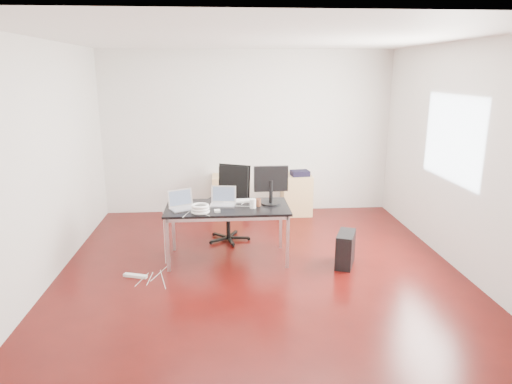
{
  "coord_description": "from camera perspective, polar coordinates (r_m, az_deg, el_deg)",
  "views": [
    {
      "loc": [
        -0.44,
        -5.41,
        2.43
      ],
      "look_at": [
        0.0,
        0.55,
        0.85
      ],
      "focal_mm": 32.0,
      "sensor_mm": 36.0,
      "label": 1
    }
  ],
  "objects": [
    {
      "name": "navy_garment",
      "position": [
        7.87,
        5.52,
        2.36
      ],
      "size": [
        0.33,
        0.28,
        0.09
      ],
      "primitive_type": "cube",
      "rotation": [
        0.0,
        0.0,
        0.13
      ],
      "color": "black",
      "rests_on": "filing_cabinet_right"
    },
    {
      "name": "room_shell",
      "position": [
        5.53,
        0.8,
        4.11
      ],
      "size": [
        5.0,
        5.0,
        5.0
      ],
      "color": "#380806",
      "rests_on": "ground"
    },
    {
      "name": "filing_cabinet_right",
      "position": [
        8.02,
        5.07,
        -0.29
      ],
      "size": [
        0.5,
        0.5,
        0.7
      ],
      "primitive_type": "cube",
      "color": "tan",
      "rests_on": "ground"
    },
    {
      "name": "cable_coil",
      "position": [
        5.71,
        -6.99,
        -2.09
      ],
      "size": [
        0.24,
        0.24,
        0.11
      ],
      "rotation": [
        0.0,
        0.0,
        0.37
      ],
      "color": "white",
      "rests_on": "desk"
    },
    {
      "name": "laptop_right",
      "position": [
        6.02,
        -4.14,
        -1.07
      ],
      "size": [
        0.36,
        0.3,
        0.23
      ],
      "rotation": [
        0.0,
        0.0,
        -0.14
      ],
      "color": "silver",
      "rests_on": "desk"
    },
    {
      "name": "power_strip",
      "position": [
        5.85,
        -14.85,
        -10.09
      ],
      "size": [
        0.3,
        0.15,
        0.04
      ],
      "primitive_type": "cube",
      "rotation": [
        0.0,
        0.0,
        -0.32
      ],
      "color": "white",
      "rests_on": "ground"
    },
    {
      "name": "filing_cabinet_left",
      "position": [
        7.92,
        -3.62,
        -0.46
      ],
      "size": [
        0.5,
        0.5,
        0.7
      ],
      "primitive_type": "cube",
      "color": "tan",
      "rests_on": "ground"
    },
    {
      "name": "keyboard",
      "position": [
        6.16,
        -2.09,
        -1.12
      ],
      "size": [
        0.45,
        0.18,
        0.02
      ],
      "primitive_type": "cube",
      "rotation": [
        0.0,
        0.0,
        0.09
      ],
      "color": "white",
      "rests_on": "desk"
    },
    {
      "name": "monitor",
      "position": [
        6.0,
        1.88,
        1.15
      ],
      "size": [
        0.45,
        0.26,
        0.51
      ],
      "rotation": [
        0.0,
        0.0,
        0.03
      ],
      "color": "black",
      "rests_on": "desk"
    },
    {
      "name": "cup_white",
      "position": [
        5.86,
        -0.4,
        -1.45
      ],
      "size": [
        0.1,
        0.1,
        0.12
      ],
      "primitive_type": "cylinder",
      "rotation": [
        0.0,
        0.0,
        0.36
      ],
      "color": "white",
      "rests_on": "desk"
    },
    {
      "name": "cup_brown",
      "position": [
        5.94,
        0.26,
        -1.31
      ],
      "size": [
        0.1,
        0.1,
        0.1
      ],
      "primitive_type": "cylinder",
      "rotation": [
        0.0,
        0.0,
        -0.39
      ],
      "color": "#542D1D",
      "rests_on": "desk"
    },
    {
      "name": "power_adapter",
      "position": [
        5.73,
        -4.87,
        -2.36
      ],
      "size": [
        0.08,
        0.08,
        0.03
      ],
      "primitive_type": "cube",
      "rotation": [
        0.0,
        0.0,
        0.12
      ],
      "color": "white",
      "rests_on": "desk"
    },
    {
      "name": "pc_tower",
      "position": [
        6.02,
        11.11,
        -7.02
      ],
      "size": [
        0.36,
        0.49,
        0.44
      ],
      "primitive_type": "cube",
      "rotation": [
        0.0,
        0.0,
        -0.4
      ],
      "color": "black",
      "rests_on": "ground"
    },
    {
      "name": "wastebasket",
      "position": [
        8.0,
        -1.64,
        -1.83
      ],
      "size": [
        0.24,
        0.24,
        0.28
      ],
      "primitive_type": "cylinder",
      "rotation": [
        0.0,
        0.0,
        -0.02
      ],
      "color": "black",
      "rests_on": "ground"
    },
    {
      "name": "desk",
      "position": [
        5.97,
        -3.59,
        -2.3
      ],
      "size": [
        1.6,
        0.8,
        0.73
      ],
      "color": "black",
      "rests_on": "ground"
    },
    {
      "name": "laptop_left",
      "position": [
        5.92,
        -9.19,
        -1.52
      ],
      "size": [
        0.41,
        0.38,
        0.23
      ],
      "rotation": [
        0.0,
        0.0,
        0.48
      ],
      "color": "silver",
      "rests_on": "desk"
    },
    {
      "name": "office_chair",
      "position": [
        6.73,
        -3.23,
        -0.95
      ],
      "size": [
        0.63,
        0.65,
        1.08
      ],
      "rotation": [
        0.0,
        0.0,
        -0.42
      ],
      "color": "black",
      "rests_on": "ground"
    },
    {
      "name": "speaker",
      "position": [
        7.77,
        -4.32,
        2.58
      ],
      "size": [
        0.11,
        0.1,
        0.18
      ],
      "primitive_type": "cube",
      "rotation": [
        0.0,
        0.0,
        -0.25
      ],
      "color": "#9E9E9E",
      "rests_on": "filing_cabinet_left"
    }
  ]
}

